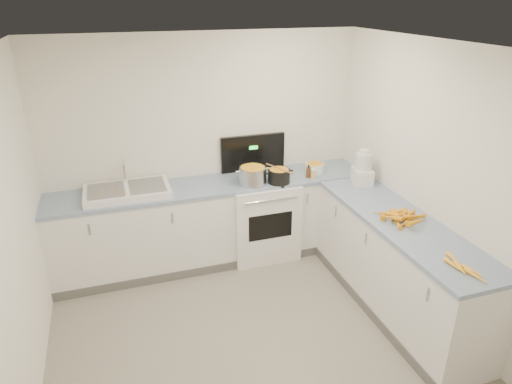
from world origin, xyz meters
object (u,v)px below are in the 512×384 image
object	(u,v)px
food_processor	(363,169)
sink	(127,191)
steel_pot	(253,177)
extract_bottle	(308,172)
mixing_bowl	(315,168)
stove	(261,215)
spice_jar	(313,174)
black_pot	(279,177)

from	to	relation	value
food_processor	sink	bearing A→B (deg)	168.35
steel_pot	extract_bottle	world-z (taller)	steel_pot
steel_pot	mixing_bowl	distance (m)	0.81
sink	mixing_bowl	xyz separation A→B (m)	(2.10, -0.02, 0.01)
extract_bottle	steel_pot	bearing A→B (deg)	179.41
stove	extract_bottle	size ratio (longest dim) A/B	10.94
sink	steel_pot	world-z (taller)	sink
steel_pot	extract_bottle	size ratio (longest dim) A/B	2.36
steel_pot	spice_jar	xyz separation A→B (m)	(0.70, -0.05, -0.04)
sink	spice_jar	world-z (taller)	sink
stove	spice_jar	world-z (taller)	stove
sink	mixing_bowl	world-z (taller)	sink
food_processor	extract_bottle	bearing A→B (deg)	144.08
mixing_bowl	spice_jar	size ratio (longest dim) A/B	2.38
stove	steel_pot	distance (m)	0.59
sink	black_pot	xyz separation A→B (m)	(1.60, -0.19, 0.03)
steel_pot	spice_jar	bearing A→B (deg)	-3.80
stove	mixing_bowl	xyz separation A→B (m)	(0.65, -0.01, 0.52)
mixing_bowl	black_pot	bearing A→B (deg)	-161.39
extract_bottle	sink	bearing A→B (deg)	175.43
extract_bottle	spice_jar	xyz separation A→B (m)	(0.04, -0.04, -0.02)
spice_jar	black_pot	bearing A→B (deg)	179.43
black_pot	stove	bearing A→B (deg)	130.01
stove	extract_bottle	xyz separation A→B (m)	(0.52, -0.14, 0.53)
spice_jar	food_processor	xyz separation A→B (m)	(0.44, -0.31, 0.12)
stove	steel_pot	world-z (taller)	stove
stove	food_processor	distance (m)	1.28
stove	spice_jar	size ratio (longest dim) A/B	14.54
steel_pot	mixing_bowl	size ratio (longest dim) A/B	1.32
spice_jar	stove	bearing A→B (deg)	161.94
black_pot	food_processor	size ratio (longest dim) A/B	0.62
spice_jar	food_processor	distance (m)	0.55
black_pot	mixing_bowl	xyz separation A→B (m)	(0.51, 0.17, -0.01)
sink	extract_bottle	size ratio (longest dim) A/B	6.92
stove	extract_bottle	bearing A→B (deg)	-15.35
steel_pot	sink	bearing A→B (deg)	173.45
spice_jar	extract_bottle	bearing A→B (deg)	135.00
steel_pot	mixing_bowl	xyz separation A→B (m)	(0.79, 0.13, -0.04)
stove	extract_bottle	distance (m)	0.75
sink	extract_bottle	bearing A→B (deg)	-4.57
steel_pot	extract_bottle	xyz separation A→B (m)	(0.66, -0.01, -0.03)
sink	extract_bottle	world-z (taller)	sink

